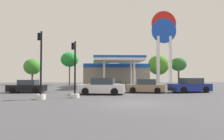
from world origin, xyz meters
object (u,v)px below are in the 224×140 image
(car_0, at_px, (190,86))
(car_2, at_px, (27,87))
(tree_2, at_px, (102,63))
(tree_5, at_px, (178,64))
(car_4, at_px, (105,86))
(tree_1, at_px, (70,60))
(tree_3, at_px, (126,63))
(station_pole_sign, at_px, (164,39))
(tree_4, at_px, (158,65))
(car_1, at_px, (102,87))
(car_3, at_px, (146,86))
(tree_0, at_px, (32,67))
(traffic_signal_1, at_px, (41,81))
(traffic_signal_0, at_px, (75,82))

(car_0, distance_m, car_2, 17.88)
(tree_2, xyz_separation_m, tree_5, (17.06, 0.06, -0.23))
(car_4, bearing_deg, tree_1, 112.89)
(tree_2, height_order, tree_3, tree_2)
(station_pole_sign, bearing_deg, tree_4, 77.99)
(tree_3, bearing_deg, tree_1, -172.67)
(tree_2, height_order, tree_5, tree_2)
(car_1, height_order, tree_2, tree_2)
(station_pole_sign, xyz_separation_m, car_4, (-9.48, -6.51, -7.13))
(tree_3, distance_m, tree_4, 7.24)
(car_3, distance_m, tree_0, 29.86)
(car_1, relative_size, traffic_signal_1, 0.91)
(car_4, bearing_deg, tree_5, 48.22)
(car_1, bearing_deg, station_pole_sign, 48.57)
(car_4, xyz_separation_m, tree_5, (16.54, 18.51, 3.79))
(station_pole_sign, distance_m, car_1, 16.46)
(car_3, xyz_separation_m, tree_2, (-4.95, 21.31, 3.99))
(car_1, distance_m, car_3, 5.13)
(car_2, distance_m, tree_2, 22.63)
(car_2, bearing_deg, tree_5, 39.80)
(car_1, relative_size, tree_0, 0.85)
(car_1, height_order, tree_0, tree_0)
(car_3, bearing_deg, car_4, 147.14)
(car_3, xyz_separation_m, tree_0, (-20.04, 21.91, 3.19))
(traffic_signal_0, height_order, tree_2, tree_2)
(car_2, height_order, tree_3, tree_3)
(car_0, xyz_separation_m, car_4, (-9.38, 2.82, -0.08))
(tree_5, bearing_deg, tree_1, -177.08)
(car_2, relative_size, traffic_signal_1, 0.75)
(car_4, height_order, tree_1, tree_1)
(tree_1, height_order, tree_2, tree_1)
(station_pole_sign, bearing_deg, car_1, -131.43)
(car_2, distance_m, traffic_signal_0, 7.94)
(car_2, bearing_deg, tree_2, 69.02)
(car_3, relative_size, traffic_signal_1, 0.84)
(traffic_signal_0, relative_size, tree_5, 0.79)
(tree_3, relative_size, tree_5, 1.08)
(traffic_signal_0, relative_size, tree_0, 0.84)
(car_0, distance_m, traffic_signal_0, 12.93)
(car_4, bearing_deg, car_3, -32.86)
(station_pole_sign, bearing_deg, tree_0, 153.43)
(tree_2, bearing_deg, traffic_signal_0, -94.58)
(car_0, distance_m, tree_1, 26.52)
(tree_3, bearing_deg, tree_4, -0.64)
(car_2, xyz_separation_m, tree_0, (-7.11, 21.39, 3.23))
(station_pole_sign, distance_m, traffic_signal_0, 19.69)
(car_0, height_order, car_2, car_0)
(car_2, height_order, car_4, car_4)
(tree_4, bearing_deg, car_0, -97.14)
(traffic_signal_0, height_order, tree_0, tree_0)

